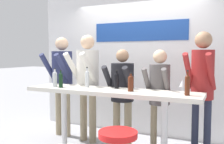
% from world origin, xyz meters
% --- Properties ---
extents(back_wall, '(4.22, 0.12, 2.87)m').
position_xyz_m(back_wall, '(0.00, 1.29, 1.44)').
color(back_wall, white).
rests_on(back_wall, ground_plane).
extents(tasting_table, '(2.62, 0.57, 1.01)m').
position_xyz_m(tasting_table, '(0.00, 0.00, 0.86)').
color(tasting_table, silver).
rests_on(tasting_table, ground_plane).
extents(person_far_left, '(0.49, 0.60, 1.83)m').
position_xyz_m(person_far_left, '(-1.22, 0.51, 1.14)').
color(person_far_left, gray).
rests_on(person_far_left, ground_plane).
extents(person_left, '(0.53, 0.64, 1.85)m').
position_xyz_m(person_left, '(-0.63, 0.43, 1.15)').
color(person_left, gray).
rests_on(person_left, ground_plane).
extents(person_center_left, '(0.45, 0.53, 1.60)m').
position_xyz_m(person_center_left, '(0.02, 0.43, 0.99)').
color(person_center_left, gray).
rests_on(person_center_left, ground_plane).
extents(person_center, '(0.39, 0.50, 1.59)m').
position_xyz_m(person_center, '(0.63, 0.44, 1.00)').
color(person_center, gray).
rests_on(person_center, ground_plane).
extents(person_center_right, '(0.43, 0.58, 1.85)m').
position_xyz_m(person_center_right, '(1.23, 0.49, 1.17)').
color(person_center_right, '#23283D').
rests_on(person_center_right, ground_plane).
extents(wine_bottle_0, '(0.06, 0.06, 0.27)m').
position_xyz_m(wine_bottle_0, '(-0.77, -0.13, 1.14)').
color(wine_bottle_0, black).
rests_on(wine_bottle_0, tasting_table).
extents(wine_bottle_1, '(0.06, 0.06, 0.32)m').
position_xyz_m(wine_bottle_1, '(1.10, -0.06, 1.15)').
color(wine_bottle_1, '#4C1E0F').
rests_on(wine_bottle_1, tasting_table).
extents(wine_bottle_2, '(0.08, 0.08, 0.26)m').
position_xyz_m(wine_bottle_2, '(0.34, -0.04, 1.13)').
color(wine_bottle_2, '#4C1E0F').
rests_on(wine_bottle_2, tasting_table).
extents(wine_bottle_3, '(0.07, 0.07, 0.28)m').
position_xyz_m(wine_bottle_3, '(0.05, 0.14, 1.14)').
color(wine_bottle_3, black).
rests_on(wine_bottle_3, tasting_table).
extents(wine_bottle_4, '(0.07, 0.07, 0.29)m').
position_xyz_m(wine_bottle_4, '(-0.92, -0.08, 1.14)').
color(wine_bottle_4, '#B7BCC1').
rests_on(wine_bottle_4, tasting_table).
extents(wine_bottle_5, '(0.06, 0.06, 0.32)m').
position_xyz_m(wine_bottle_5, '(-0.42, 0.07, 1.15)').
color(wine_bottle_5, '#B7BCC1').
rests_on(wine_bottle_5, tasting_table).
extents(wine_glass_0, '(0.07, 0.07, 0.18)m').
position_xyz_m(wine_glass_0, '(1.02, 0.09, 1.14)').
color(wine_glass_0, silver).
rests_on(wine_glass_0, tasting_table).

